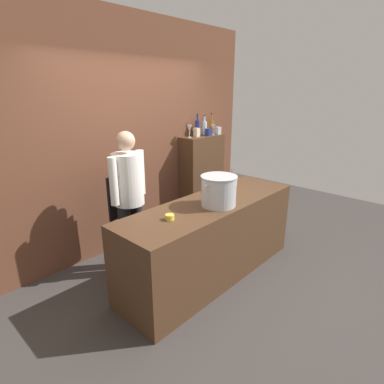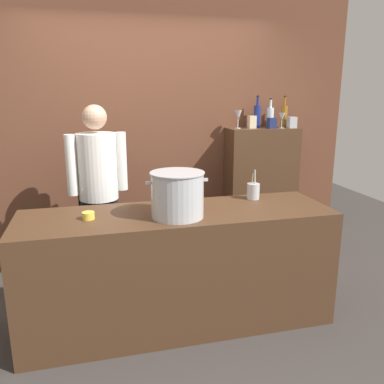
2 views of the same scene
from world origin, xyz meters
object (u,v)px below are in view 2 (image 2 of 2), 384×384
at_px(stockpot_large, 177,195).
at_px(utensil_crock, 253,191).
at_px(spice_tin_cream, 252,122).
at_px(wine_glass_wide, 282,117).
at_px(wine_bottle_amber, 284,116).
at_px(wine_glass_short, 238,115).
at_px(wine_bottle_cobalt, 257,116).
at_px(chef, 98,185).
at_px(spice_tin_silver, 292,122).
at_px(butter_jar, 88,216).
at_px(spice_tin_navy, 272,123).
at_px(wine_bottle_clear, 270,117).

height_order(stockpot_large, utensil_crock, stockpot_large).
distance_m(stockpot_large, spice_tin_cream, 1.74).
bearing_deg(wine_glass_wide, wine_bottle_amber, 52.84).
height_order(wine_bottle_amber, wine_glass_wide, wine_bottle_amber).
relative_size(stockpot_large, wine_glass_short, 2.36).
bearing_deg(wine_bottle_cobalt, wine_bottle_amber, -7.15).
xyz_separation_m(chef, spice_tin_silver, (2.04, 0.35, 0.48)).
bearing_deg(wine_bottle_cobalt, butter_jar, -144.91).
bearing_deg(spice_tin_navy, wine_bottle_amber, 26.94).
distance_m(butter_jar, wine_bottle_clear, 2.36).
xyz_separation_m(chef, wine_bottle_amber, (1.99, 0.45, 0.54)).
xyz_separation_m(utensil_crock, wine_bottle_cobalt, (0.46, 1.04, 0.54)).
height_order(wine_bottle_clear, wine_glass_wide, wine_bottle_clear).
xyz_separation_m(utensil_crock, wine_bottle_clear, (0.60, 1.01, 0.53)).
bearing_deg(wine_bottle_clear, chef, -165.95).
distance_m(wine_glass_short, spice_tin_silver, 0.59).
height_order(wine_bottle_clear, wine_bottle_amber, wine_bottle_amber).
height_order(spice_tin_cream, spice_tin_navy, spice_tin_cream).
bearing_deg(chef, wine_glass_wide, 178.44).
distance_m(utensil_crock, spice_tin_cream, 1.16).
height_order(wine_bottle_cobalt, wine_bottle_clear, wine_bottle_cobalt).
xyz_separation_m(chef, wine_bottle_clear, (1.84, 0.46, 0.53)).
bearing_deg(wine_bottle_clear, wine_bottle_cobalt, 170.19).
distance_m(chef, wine_bottle_cobalt, 1.85).
bearing_deg(wine_bottle_amber, utensil_crock, -127.00).
bearing_deg(wine_bottle_cobalt, spice_tin_silver, -21.36).
height_order(wine_bottle_amber, spice_tin_silver, wine_bottle_amber).
bearing_deg(spice_tin_cream, wine_bottle_clear, 9.17).
bearing_deg(wine_bottle_amber, chef, -167.36).
bearing_deg(butter_jar, spice_tin_navy, 30.67).
xyz_separation_m(wine_bottle_clear, wine_glass_short, (-0.37, -0.02, 0.02)).
bearing_deg(spice_tin_silver, butter_jar, -152.18).
relative_size(chef, spice_tin_silver, 14.37).
bearing_deg(stockpot_large, spice_tin_navy, 43.73).
relative_size(stockpot_large, wine_bottle_cobalt, 1.33).
xyz_separation_m(stockpot_large, wine_bottle_cobalt, (1.17, 1.36, 0.45)).
xyz_separation_m(utensil_crock, wine_bottle_amber, (0.75, 1.00, 0.54)).
bearing_deg(wine_glass_wide, spice_tin_cream, 167.40).
distance_m(chef, wine_bottle_amber, 2.11).
relative_size(wine_glass_short, spice_tin_navy, 1.71).
height_order(stockpot_large, wine_bottle_clear, wine_bottle_clear).
xyz_separation_m(butter_jar, wine_bottle_clear, (1.93, 1.23, 0.57)).
distance_m(butter_jar, wine_bottle_amber, 2.48).
bearing_deg(stockpot_large, butter_jar, 170.88).
bearing_deg(wine_bottle_clear, spice_tin_navy, -105.62).
distance_m(spice_tin_cream, spice_tin_silver, 0.43).
bearing_deg(utensil_crock, chef, 155.82).
bearing_deg(stockpot_large, spice_tin_silver, 38.98).
bearing_deg(spice_tin_silver, spice_tin_cream, 170.17).
relative_size(stockpot_large, spice_tin_silver, 3.83).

